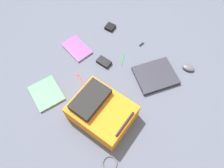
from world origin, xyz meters
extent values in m
plane|color=#4C5160|center=(0.00, 0.00, 0.00)|extent=(3.56, 3.56, 0.00)
cube|color=orange|center=(0.28, 0.15, 0.08)|extent=(0.37, 0.45, 0.16)
cube|color=black|center=(0.29, 0.05, 0.18)|extent=(0.29, 0.19, 0.05)
cylinder|color=black|center=(0.27, 0.35, 0.17)|extent=(0.20, 0.03, 0.02)
cube|color=#24242C|center=(-0.26, 0.25, 0.01)|extent=(0.42, 0.40, 0.02)
cube|color=#2D2D38|center=(-0.26, 0.25, 0.03)|extent=(0.41, 0.39, 0.01)
cube|color=silver|center=(0.43, -0.31, 0.01)|extent=(0.27, 0.29, 0.02)
cube|color=#2D8C3F|center=(0.43, -0.31, 0.02)|extent=(0.27, 0.30, 0.00)
cube|color=silver|center=(-0.04, -0.44, 0.01)|extent=(0.19, 0.27, 0.02)
cube|color=purple|center=(-0.04, -0.44, 0.02)|extent=(0.20, 0.28, 0.00)
ellipsoid|color=#4C4C51|center=(-0.50, 0.42, 0.02)|extent=(0.09, 0.12, 0.04)
torus|color=#4C4C51|center=(0.51, 0.41, 0.01)|extent=(0.10, 0.10, 0.01)
cube|color=black|center=(-0.09, -0.16, 0.01)|extent=(0.08, 0.12, 0.03)
cylinder|color=#198C33|center=(-0.22, -0.06, 0.00)|extent=(0.12, 0.07, 0.01)
cylinder|color=red|center=(0.16, -0.21, 0.00)|extent=(0.05, 0.14, 0.01)
cube|color=black|center=(-0.43, -0.38, 0.01)|extent=(0.09, 0.09, 0.03)
cube|color=black|center=(-0.46, -0.03, 0.00)|extent=(0.06, 0.02, 0.01)
camera|label=1|loc=(0.67, 0.57, 1.54)|focal=34.41mm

